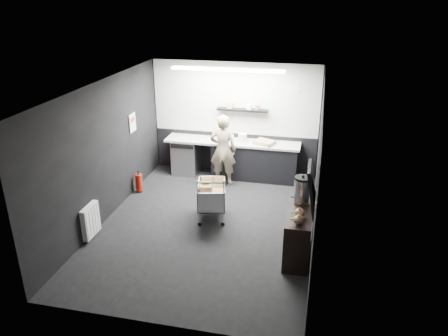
# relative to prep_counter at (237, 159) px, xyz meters

# --- Properties ---
(floor) EXTENTS (5.50, 5.50, 0.00)m
(floor) POSITION_rel_prep_counter_xyz_m (-0.14, -2.42, -0.46)
(floor) COLOR black
(floor) RESTS_ON ground
(ceiling) EXTENTS (5.50, 5.50, 0.00)m
(ceiling) POSITION_rel_prep_counter_xyz_m (-0.14, -2.42, 2.24)
(ceiling) COLOR silver
(ceiling) RESTS_ON wall_back
(wall_back) EXTENTS (5.50, 0.00, 5.50)m
(wall_back) POSITION_rel_prep_counter_xyz_m (-0.14, 0.33, 0.89)
(wall_back) COLOR black
(wall_back) RESTS_ON floor
(wall_front) EXTENTS (5.50, 0.00, 5.50)m
(wall_front) POSITION_rel_prep_counter_xyz_m (-0.14, -5.17, 0.89)
(wall_front) COLOR black
(wall_front) RESTS_ON floor
(wall_left) EXTENTS (0.00, 5.50, 5.50)m
(wall_left) POSITION_rel_prep_counter_xyz_m (-2.14, -2.42, 0.89)
(wall_left) COLOR black
(wall_left) RESTS_ON floor
(wall_right) EXTENTS (0.00, 5.50, 5.50)m
(wall_right) POSITION_rel_prep_counter_xyz_m (1.86, -2.42, 0.89)
(wall_right) COLOR black
(wall_right) RESTS_ON floor
(kitchen_wall_panel) EXTENTS (3.95, 0.02, 1.70)m
(kitchen_wall_panel) POSITION_rel_prep_counter_xyz_m (-0.14, 0.31, 1.39)
(kitchen_wall_panel) COLOR silver
(kitchen_wall_panel) RESTS_ON wall_back
(dado_panel) EXTENTS (3.95, 0.02, 1.00)m
(dado_panel) POSITION_rel_prep_counter_xyz_m (-0.14, 0.31, 0.04)
(dado_panel) COLOR black
(dado_panel) RESTS_ON wall_back
(floating_shelf) EXTENTS (1.20, 0.22, 0.04)m
(floating_shelf) POSITION_rel_prep_counter_xyz_m (0.06, 0.20, 1.16)
(floating_shelf) COLOR black
(floating_shelf) RESTS_ON wall_back
(wall_clock) EXTENTS (0.20, 0.03, 0.20)m
(wall_clock) POSITION_rel_prep_counter_xyz_m (1.26, 0.30, 1.69)
(wall_clock) COLOR white
(wall_clock) RESTS_ON wall_back
(poster) EXTENTS (0.02, 0.30, 0.40)m
(poster) POSITION_rel_prep_counter_xyz_m (-2.12, -1.12, 1.09)
(poster) COLOR white
(poster) RESTS_ON wall_left
(poster_red_band) EXTENTS (0.02, 0.22, 0.10)m
(poster_red_band) POSITION_rel_prep_counter_xyz_m (-2.11, -1.12, 1.16)
(poster_red_band) COLOR red
(poster_red_band) RESTS_ON poster
(radiator) EXTENTS (0.10, 0.50, 0.60)m
(radiator) POSITION_rel_prep_counter_xyz_m (-2.08, -3.32, -0.11)
(radiator) COLOR white
(radiator) RESTS_ON wall_left
(ceiling_strip) EXTENTS (2.40, 0.20, 0.04)m
(ceiling_strip) POSITION_rel_prep_counter_xyz_m (-0.14, -0.57, 2.21)
(ceiling_strip) COLOR white
(ceiling_strip) RESTS_ON ceiling
(prep_counter) EXTENTS (3.20, 0.61, 0.90)m
(prep_counter) POSITION_rel_prep_counter_xyz_m (0.00, 0.00, 0.00)
(prep_counter) COLOR black
(prep_counter) RESTS_ON floor
(person) EXTENTS (0.62, 0.42, 1.66)m
(person) POSITION_rel_prep_counter_xyz_m (-0.25, -0.45, 0.37)
(person) COLOR beige
(person) RESTS_ON floor
(shopping_cart) EXTENTS (0.70, 0.99, 0.97)m
(shopping_cart) POSITION_rel_prep_counter_xyz_m (-0.12, -2.08, 0.00)
(shopping_cart) COLOR silver
(shopping_cart) RESTS_ON floor
(sideboard) EXTENTS (0.47, 1.11, 1.67)m
(sideboard) POSITION_rel_prep_counter_xyz_m (1.65, -3.08, 0.08)
(sideboard) COLOR black
(sideboard) RESTS_ON floor
(fire_extinguisher) EXTENTS (0.15, 0.15, 0.49)m
(fire_extinguisher) POSITION_rel_prep_counter_xyz_m (-1.99, -1.31, -0.22)
(fire_extinguisher) COLOR #AF190B
(fire_extinguisher) RESTS_ON floor
(cardboard_box) EXTENTS (0.54, 0.48, 0.09)m
(cardboard_box) POSITION_rel_prep_counter_xyz_m (0.64, -0.05, 0.49)
(cardboard_box) COLOR tan
(cardboard_box) RESTS_ON prep_counter
(pink_tub) EXTENTS (0.20, 0.20, 0.20)m
(pink_tub) POSITION_rel_prep_counter_xyz_m (0.11, 0.00, 0.54)
(pink_tub) COLOR white
(pink_tub) RESTS_ON prep_counter
(white_container) EXTENTS (0.19, 0.16, 0.15)m
(white_container) POSITION_rel_prep_counter_xyz_m (-0.17, -0.05, 0.52)
(white_container) COLOR white
(white_container) RESTS_ON prep_counter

